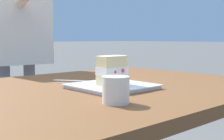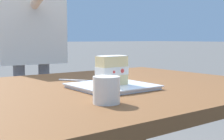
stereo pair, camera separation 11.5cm
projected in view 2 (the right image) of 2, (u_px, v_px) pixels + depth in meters
The scene contains 6 objects.
patio_table at pixel (81, 110), 1.19m from camera, with size 1.54×1.02×0.73m.
dessert_plate at pixel (112, 86), 1.16m from camera, with size 0.27×0.27×0.02m.
cake_slice at pixel (112, 70), 1.14m from camera, with size 0.11×0.07×0.11m.
dessert_fork at pixel (79, 81), 1.35m from camera, with size 0.11×0.15×0.01m.
coffee_cup at pixel (106, 90), 0.89m from camera, with size 0.08×0.08×0.08m.
diner_person at pixel (31, 24), 1.91m from camera, with size 0.42×0.54×1.51m.
Camera 2 is at (0.60, 1.01, 0.92)m, focal length 49.70 mm.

